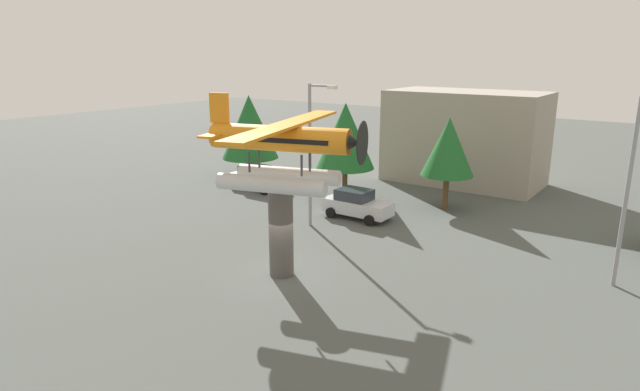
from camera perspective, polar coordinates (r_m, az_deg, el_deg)
ground_plane at (r=24.74m, az=-4.07°, el=-8.34°), size 140.00×140.00×0.00m
display_pedestal at (r=24.00m, az=-4.16°, el=-3.87°), size 1.10×1.10×4.08m
floatplane_monument at (r=23.02m, az=-4.03°, el=4.87°), size 7.19×10.28×4.00m
car_near_white at (r=39.56m, az=-6.70°, el=1.90°), size 4.20×2.02×1.76m
car_mid_silver at (r=32.57m, az=3.92°, el=-0.89°), size 4.20×2.02×1.76m
streetlight_primary at (r=30.17m, az=-0.79°, el=5.30°), size 1.84×0.28×8.12m
streetlight_secondary at (r=25.45m, az=30.38°, el=1.38°), size 1.84×0.28×8.11m
storefront_building at (r=42.51m, az=15.11°, el=5.97°), size 11.41×6.01×6.96m
tree_west at (r=43.22m, az=-7.49°, el=7.23°), size 4.48×4.48×6.52m
tree_east at (r=35.95m, az=2.71°, el=6.33°), size 3.93×3.93×6.56m
tree_center_back at (r=34.64m, az=13.47°, el=5.03°), size 3.30×3.30×5.88m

